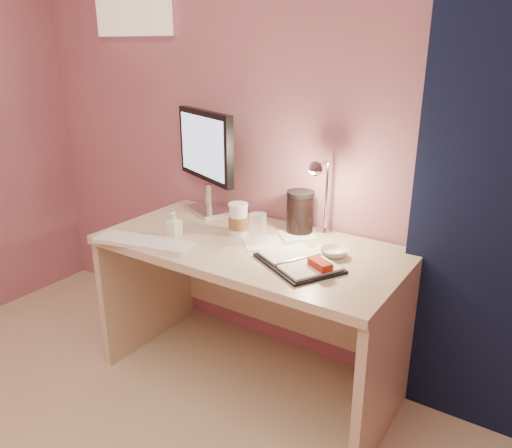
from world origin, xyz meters
The scene contains 14 objects.
room centered at (0.95, 1.69, 1.14)m, with size 3.50×3.50×3.50m.
desk centered at (0.00, 1.45, 0.50)m, with size 1.40×0.70×0.73m.
monitor centered at (-0.45, 1.64, 1.05)m, with size 0.48×0.26×0.54m.
keyboard centered at (-0.40, 1.10, 0.74)m, with size 0.46×0.14×0.02m, color white.
planner centered at (0.31, 1.29, 0.74)m, with size 0.41×0.38×0.05m.
paper_a centered at (0.05, 1.41, 0.73)m, with size 0.17×0.17×0.00m, color silver.
paper_b centered at (0.35, 1.48, 0.73)m, with size 0.15×0.15×0.00m, color silver.
paper_c centered at (0.12, 1.59, 0.73)m, with size 0.16×0.16×0.00m, color silver.
coffee_cup centered at (-0.11, 1.44, 0.80)m, with size 0.09×0.09×0.15m.
clear_cup centered at (0.02, 1.41, 0.80)m, with size 0.08×0.08×0.14m, color white.
bowl centered at (0.38, 1.45, 0.75)m, with size 0.11×0.11×0.04m, color white.
lotion_bottle centered at (-0.35, 1.25, 0.79)m, with size 0.05×0.06×0.12m, color white.
dark_jar centered at (0.11, 1.63, 0.82)m, with size 0.13×0.13×0.18m, color black.
desk_lamp centered at (0.22, 1.59, 0.96)m, with size 0.09×0.23×0.37m.
Camera 1 is at (1.18, -0.36, 1.58)m, focal length 35.00 mm.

